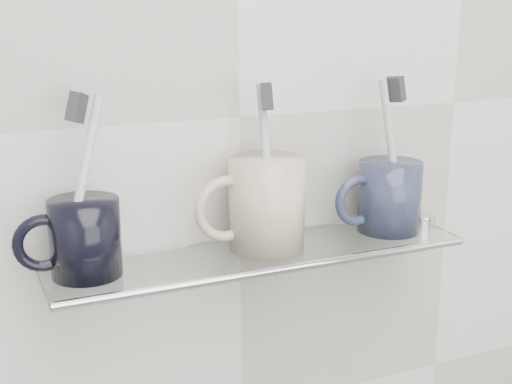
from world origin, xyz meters
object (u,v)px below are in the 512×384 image
mug_left (85,238)px  mug_center (267,204)px  shelf_glass (260,254)px  mug_right (390,196)px

mug_left → mug_center: size_ratio=0.76×
shelf_glass → mug_right: size_ratio=5.54×
shelf_glass → mug_center: mug_center is taller
shelf_glass → mug_left: mug_left is taller
shelf_glass → mug_center: 0.06m
shelf_glass → mug_center: size_ratio=4.53×
mug_center → shelf_glass: bearing=-169.5°
mug_right → mug_center: bearing=-164.6°
mug_left → mug_right: bearing=7.0°
mug_left → mug_right: mug_right is taller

